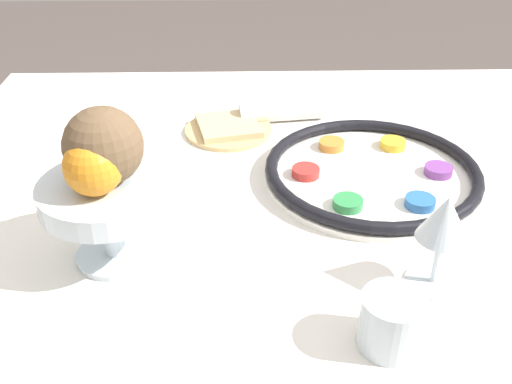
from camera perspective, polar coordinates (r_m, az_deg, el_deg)
The scene contains 9 objects.
dining_table at distance 1.19m, azimuth 5.51°, elevation -14.73°, with size 1.33×1.04×0.73m.
seder_plate at distance 0.99m, azimuth 10.99°, elevation 1.88°, with size 0.35×0.35×0.03m.
wine_glass at distance 0.75m, azimuth 17.49°, elevation -2.89°, with size 0.07×0.07×0.13m.
fruit_stand at distance 0.78m, azimuth -13.92°, elevation -0.82°, with size 0.17×0.17×0.12m.
orange_fruit at distance 0.74m, azimuth -15.24°, elevation 2.37°, with size 0.07×0.07×0.07m.
coconut at distance 0.75m, azimuth -14.35°, elevation 4.25°, with size 0.10×0.10×0.10m.
bread_plate at distance 1.13m, azimuth -2.63°, elevation 6.07°, with size 0.16×0.16×0.02m.
napkin_roll at distance 1.17m, azimuth 2.41°, elevation 7.69°, with size 0.17×0.06×0.04m.
cup_near at distance 0.69m, azimuth 12.78°, elevation -11.96°, with size 0.07×0.07×0.07m.
Camera 1 is at (0.13, 0.81, 1.23)m, focal length 42.00 mm.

